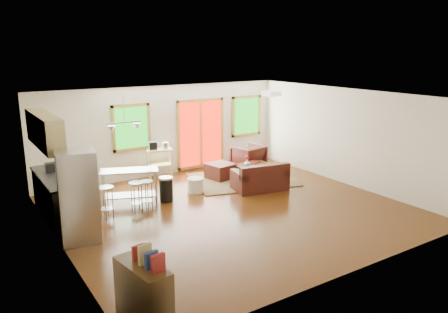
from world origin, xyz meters
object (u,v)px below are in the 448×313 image
island (130,181)px  loveseat (260,179)px  coffee_table (253,166)px  refrigerator (79,196)px  rug (242,179)px  kitchen_cart (159,153)px  ottoman (221,171)px  armchair (248,156)px

island → loveseat: bearing=-14.1°
coffee_table → refrigerator: bearing=-163.5°
rug → island: size_ratio=1.92×
coffee_table → kitchen_cart: (-2.26, 1.42, 0.39)m
refrigerator → island: bearing=52.9°
rug → loveseat: (-0.11, -0.98, 0.28)m
refrigerator → kitchen_cart: bearing=55.4°
loveseat → kitchen_cart: 3.03m
loveseat → refrigerator: size_ratio=0.84×
rug → kitchen_cart: (-1.89, 1.43, 0.72)m
rug → coffee_table: bearing=2.0°
refrigerator → ottoman: bearing=34.7°
armchair → island: 4.22m
island → rug: bearing=2.7°
rug → refrigerator: size_ratio=1.55×
kitchen_cart → armchair: bearing=-14.5°
ottoman → island: 3.00m
coffee_table → ottoman: size_ratio=1.51×
armchair → kitchen_cart: bearing=-23.1°
coffee_table → refrigerator: 5.53m
loveseat → ottoman: size_ratio=2.23×
rug → coffee_table: (0.37, 0.01, 0.33)m
rug → coffee_table: size_ratio=2.73×
kitchen_cart → ottoman: bearing=-34.9°
ottoman → island: bearing=-168.6°
coffee_table → armchair: armchair is taller
loveseat → kitchen_cart: kitchen_cart is taller
loveseat → island: 3.37m
loveseat → ottoman: bearing=114.3°
armchair → ottoman: (-1.20, -0.32, -0.20)m
ottoman → island: island is taller
refrigerator → coffee_table: bearing=27.2°
loveseat → refrigerator: bearing=-162.5°
coffee_table → rug: bearing=-178.0°
refrigerator → armchair: bearing=32.9°
loveseat → coffee_table: 1.10m
coffee_table → refrigerator: size_ratio=0.57×
coffee_table → armchair: 0.83m
rug → refrigerator: refrigerator is taller
loveseat → kitchen_cart: size_ratio=1.39×
rug → ottoman: ottoman is taller
island → kitchen_cart: size_ratio=1.34×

